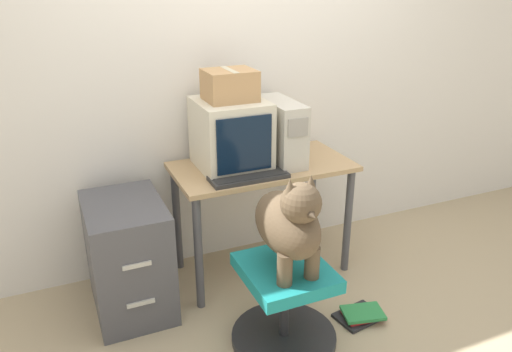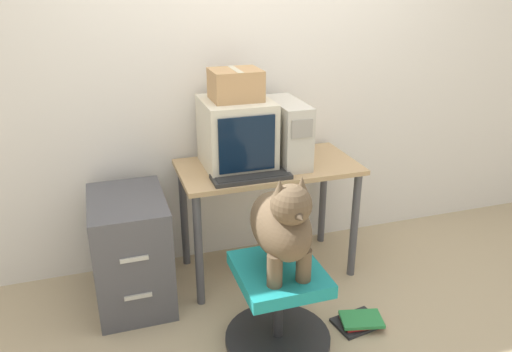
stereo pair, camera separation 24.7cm
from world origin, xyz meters
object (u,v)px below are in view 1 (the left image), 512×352
at_px(crt_monitor, 231,134).
at_px(pc_tower, 280,131).
at_px(office_chair, 285,304).
at_px(dog, 290,222).
at_px(keyboard, 249,177).
at_px(book_stack_floor, 361,315).
at_px(cardboard_box, 230,85).
at_px(filing_cabinet, 129,257).

height_order(crt_monitor, pc_tower, crt_monitor).
distance_m(pc_tower, office_chair, 1.07).
bearing_deg(crt_monitor, dog, -89.50).
relative_size(keyboard, book_stack_floor, 1.63).
xyz_separation_m(pc_tower, cardboard_box, (-0.32, 0.03, 0.31)).
relative_size(crt_monitor, cardboard_box, 1.53).
relative_size(crt_monitor, filing_cabinet, 0.65).
bearing_deg(filing_cabinet, dog, -43.69).
height_order(keyboard, book_stack_floor, keyboard).
xyz_separation_m(dog, cardboard_box, (-0.01, 0.79, 0.53)).
xyz_separation_m(office_chair, cardboard_box, (-0.01, 0.76, 1.03)).
xyz_separation_m(pc_tower, office_chair, (-0.32, -0.73, -0.72)).
bearing_deg(keyboard, crt_monitor, 95.36).
bearing_deg(crt_monitor, book_stack_floor, -57.05).
relative_size(crt_monitor, keyboard, 0.96).
distance_m(crt_monitor, book_stack_floor, 1.32).
bearing_deg(cardboard_box, filing_cabinet, -170.38).
bearing_deg(cardboard_box, dog, -89.50).
relative_size(office_chair, dog, 1.05).
bearing_deg(book_stack_floor, keyboard, 131.33).
bearing_deg(dog, pc_tower, 67.41).
bearing_deg(cardboard_box, pc_tower, -5.57).
xyz_separation_m(filing_cabinet, book_stack_floor, (1.20, -0.66, -0.31)).
relative_size(pc_tower, filing_cabinet, 0.67).
xyz_separation_m(crt_monitor, dog, (0.01, -0.79, -0.23)).
relative_size(dog, cardboard_box, 1.90).
bearing_deg(dog, office_chair, 90.00).
distance_m(office_chair, cardboard_box, 1.28).
distance_m(office_chair, dog, 0.51).
bearing_deg(book_stack_floor, pc_tower, 103.49).
relative_size(pc_tower, office_chair, 0.80).
bearing_deg(pc_tower, filing_cabinet, -175.14).
bearing_deg(filing_cabinet, book_stack_floor, -28.83).
distance_m(keyboard, dog, 0.56).
relative_size(filing_cabinet, book_stack_floor, 2.39).
bearing_deg(filing_cabinet, keyboard, -8.99).
height_order(filing_cabinet, cardboard_box, cardboard_box).
xyz_separation_m(keyboard, book_stack_floor, (0.48, -0.55, -0.75)).
xyz_separation_m(pc_tower, filing_cabinet, (-1.02, -0.09, -0.62)).
bearing_deg(dog, keyboard, 88.51).
height_order(pc_tower, book_stack_floor, pc_tower).
bearing_deg(office_chair, filing_cabinet, 137.73).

